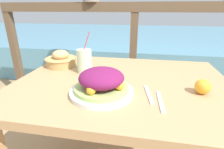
{
  "coord_description": "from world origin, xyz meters",
  "views": [
    {
      "loc": [
        0.1,
        -0.88,
        1.08
      ],
      "look_at": [
        -0.04,
        -0.08,
        0.77
      ],
      "focal_mm": 28.0,
      "sensor_mm": 36.0,
      "label": 1
    }
  ],
  "objects": [
    {
      "name": "salad_plate",
      "position": [
        -0.07,
        -0.18,
        0.76
      ],
      "size": [
        0.29,
        0.29,
        0.12
      ],
      "color": "silver",
      "rests_on": "patio_table"
    },
    {
      "name": "orange_near_basket",
      "position": [
        0.38,
        -0.09,
        0.74
      ],
      "size": [
        0.07,
        0.07,
        0.07
      ],
      "color": "#F9A328",
      "rests_on": "patio_table"
    },
    {
      "name": "bread_basket",
      "position": [
        -0.44,
        0.17,
        0.75
      ],
      "size": [
        0.21,
        0.21,
        0.11
      ],
      "color": "tan",
      "rests_on": "patio_table"
    },
    {
      "name": "sea_backdrop",
      "position": [
        0.0,
        3.38,
        0.26
      ],
      "size": [
        12.0,
        4.0,
        0.52
      ],
      "color": "#568EA8",
      "rests_on": "ground_plane"
    },
    {
      "name": "fork",
      "position": [
        0.14,
        -0.15,
        0.71
      ],
      "size": [
        0.04,
        0.18,
        0.0
      ],
      "color": "silver",
      "rests_on": "patio_table"
    },
    {
      "name": "knife",
      "position": [
        0.19,
        -0.2,
        0.71
      ],
      "size": [
        0.03,
        0.18,
        0.0
      ],
      "color": "silver",
      "rests_on": "patio_table"
    },
    {
      "name": "patio_table",
      "position": [
        0.0,
        0.0,
        0.62
      ],
      "size": [
        1.14,
        0.88,
        0.71
      ],
      "color": "tan",
      "rests_on": "ground_plane"
    },
    {
      "name": "drink_glass",
      "position": [
        -0.24,
        0.08,
        0.78
      ],
      "size": [
        0.09,
        0.09,
        0.24
      ],
      "color": "beige",
      "rests_on": "patio_table"
    },
    {
      "name": "railing_fence",
      "position": [
        0.0,
        0.88,
        0.84
      ],
      "size": [
        2.8,
        0.08,
        1.13
      ],
      "color": "brown",
      "rests_on": "ground_plane"
    }
  ]
}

